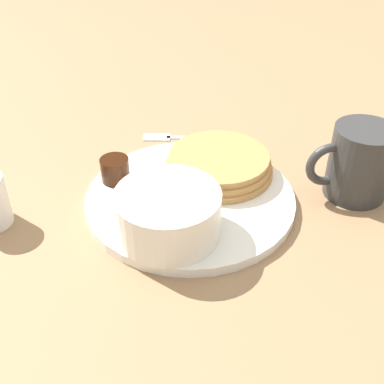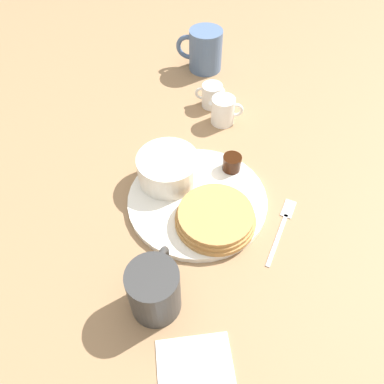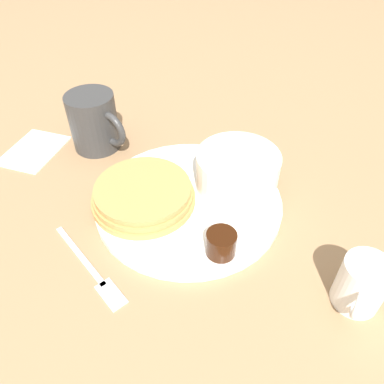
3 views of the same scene
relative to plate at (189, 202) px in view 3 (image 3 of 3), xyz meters
The scene contains 10 objects.
ground_plane 0.01m from the plate, ahead, with size 4.00×4.00×0.00m, color #93704C.
plate is the anchor object (origin of this frame).
pancake_stack 0.06m from the plate, 70.10° to the right, with size 0.14×0.14×0.03m.
bowl 0.08m from the plate, 127.90° to the left, with size 0.12×0.12×0.05m.
syrup_cup 0.10m from the plate, 37.90° to the left, with size 0.04×0.04×0.03m.
butter_ramekin 0.10m from the plate, 118.90° to the left, with size 0.05×0.05×0.04m.
coffee_mug 0.21m from the plate, 117.98° to the right, with size 0.08×0.11×0.09m.
creamer_pitcher_near 0.24m from the plate, 65.67° to the left, with size 0.08×0.05×0.06m.
fork 0.16m from the plate, 28.07° to the right, with size 0.10×0.13×0.00m.
napkin 0.29m from the plate, 101.19° to the right, with size 0.11×0.08×0.00m.
Camera 3 is at (0.36, 0.10, 0.37)m, focal length 35.00 mm.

